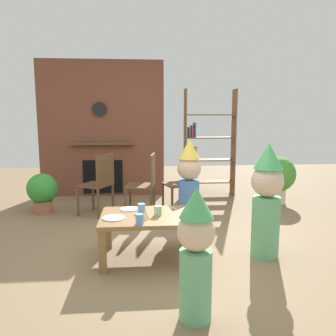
{
  "coord_description": "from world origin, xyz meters",
  "views": [
    {
      "loc": [
        -0.18,
        -3.58,
        1.44
      ],
      "look_at": [
        0.15,
        0.4,
        0.82
      ],
      "focal_mm": 36.24,
      "sensor_mm": 36.0,
      "label": 1
    }
  ],
  "objects_px": {
    "paper_plate_rear": "(129,209)",
    "birthday_cake_slice": "(145,215)",
    "dining_chair_left": "(100,181)",
    "potted_plant_tall": "(278,176)",
    "dining_chair_middle": "(146,181)",
    "potted_plant_short": "(42,191)",
    "paper_cup_near_right": "(142,208)",
    "paper_cup_center": "(140,219)",
    "paper_cup_near_left": "(158,211)",
    "child_in_pink": "(267,197)",
    "dining_chair_right": "(184,179)",
    "coffee_table": "(148,222)",
    "paper_plate_front": "(114,218)",
    "child_by_the_chairs": "(189,180)",
    "child_with_cone_hat": "(196,251)",
    "bookshelf": "(206,146)"
  },
  "relations": [
    {
      "from": "paper_plate_rear",
      "to": "birthday_cake_slice",
      "type": "xyz_separation_m",
      "value": [
        0.17,
        -0.34,
        0.04
      ]
    },
    {
      "from": "dining_chair_left",
      "to": "potted_plant_tall",
      "type": "relative_size",
      "value": 1.16
    },
    {
      "from": "dining_chair_middle",
      "to": "potted_plant_short",
      "type": "height_order",
      "value": "dining_chair_middle"
    },
    {
      "from": "paper_cup_near_right",
      "to": "paper_cup_center",
      "type": "height_order",
      "value": "paper_cup_center"
    },
    {
      "from": "paper_cup_near_right",
      "to": "dining_chair_left",
      "type": "xyz_separation_m",
      "value": [
        -0.59,
        1.46,
        0.01
      ]
    },
    {
      "from": "birthday_cake_slice",
      "to": "potted_plant_short",
      "type": "height_order",
      "value": "potted_plant_short"
    },
    {
      "from": "paper_cup_near_left",
      "to": "child_in_pink",
      "type": "height_order",
      "value": "child_in_pink"
    },
    {
      "from": "paper_cup_center",
      "to": "dining_chair_right",
      "type": "distance_m",
      "value": 1.99
    },
    {
      "from": "coffee_table",
      "to": "potted_plant_short",
      "type": "xyz_separation_m",
      "value": [
        -1.53,
        1.75,
        -0.04
      ]
    },
    {
      "from": "paper_cup_near_right",
      "to": "dining_chair_right",
      "type": "bearing_deg",
      "value": 66.53
    },
    {
      "from": "paper_cup_near_right",
      "to": "dining_chair_left",
      "type": "height_order",
      "value": "dining_chair_left"
    },
    {
      "from": "dining_chair_middle",
      "to": "potted_plant_short",
      "type": "bearing_deg",
      "value": -1.14
    },
    {
      "from": "paper_cup_center",
      "to": "coffee_table",
      "type": "bearing_deg",
      "value": 72.91
    },
    {
      "from": "paper_cup_near_left",
      "to": "paper_plate_front",
      "type": "xyz_separation_m",
      "value": [
        -0.43,
        -0.07,
        -0.04
      ]
    },
    {
      "from": "coffee_table",
      "to": "child_by_the_chairs",
      "type": "distance_m",
      "value": 1.18
    },
    {
      "from": "coffee_table",
      "to": "paper_cup_near_left",
      "type": "relative_size",
      "value": 9.8
    },
    {
      "from": "child_with_cone_hat",
      "to": "child_by_the_chairs",
      "type": "xyz_separation_m",
      "value": [
        0.26,
        2.11,
        0.09
      ]
    },
    {
      "from": "bookshelf",
      "to": "birthday_cake_slice",
      "type": "relative_size",
      "value": 19.0
    },
    {
      "from": "paper_cup_center",
      "to": "paper_plate_front",
      "type": "height_order",
      "value": "paper_cup_center"
    },
    {
      "from": "potted_plant_tall",
      "to": "dining_chair_right",
      "type": "bearing_deg",
      "value": -165.05
    },
    {
      "from": "potted_plant_tall",
      "to": "paper_cup_center",
      "type": "bearing_deg",
      "value": -134.56
    },
    {
      "from": "paper_cup_near_left",
      "to": "potted_plant_tall",
      "type": "bearing_deg",
      "value": 44.3
    },
    {
      "from": "bookshelf",
      "to": "dining_chair_middle",
      "type": "height_order",
      "value": "bookshelf"
    },
    {
      "from": "paper_plate_front",
      "to": "potted_plant_short",
      "type": "height_order",
      "value": "potted_plant_short"
    },
    {
      "from": "potted_plant_tall",
      "to": "paper_plate_rear",
      "type": "bearing_deg",
      "value": -142.81
    },
    {
      "from": "paper_cup_near_left",
      "to": "child_by_the_chairs",
      "type": "distance_m",
      "value": 1.14
    },
    {
      "from": "coffee_table",
      "to": "birthday_cake_slice",
      "type": "relative_size",
      "value": 9.54
    },
    {
      "from": "bookshelf",
      "to": "paper_cup_near_right",
      "type": "relative_size",
      "value": 20.87
    },
    {
      "from": "paper_cup_near_right",
      "to": "dining_chair_middle",
      "type": "relative_size",
      "value": 0.1
    },
    {
      "from": "child_by_the_chairs",
      "to": "potted_plant_tall",
      "type": "distance_m",
      "value": 1.91
    },
    {
      "from": "child_by_the_chairs",
      "to": "paper_cup_center",
      "type": "bearing_deg",
      "value": 2.39
    },
    {
      "from": "dining_chair_right",
      "to": "paper_cup_near_left",
      "type": "bearing_deg",
      "value": 55.84
    },
    {
      "from": "child_by_the_chairs",
      "to": "coffee_table",
      "type": "bearing_deg",
      "value": -0.0
    },
    {
      "from": "dining_chair_right",
      "to": "potted_plant_short",
      "type": "bearing_deg",
      "value": -21.88
    },
    {
      "from": "paper_cup_near_left",
      "to": "dining_chair_right",
      "type": "relative_size",
      "value": 0.11
    },
    {
      "from": "paper_plate_front",
      "to": "birthday_cake_slice",
      "type": "bearing_deg",
      "value": -7.37
    },
    {
      "from": "paper_cup_center",
      "to": "dining_chair_left",
      "type": "height_order",
      "value": "dining_chair_left"
    },
    {
      "from": "paper_plate_rear",
      "to": "paper_cup_near_right",
      "type": "bearing_deg",
      "value": -39.59
    },
    {
      "from": "birthday_cake_slice",
      "to": "dining_chair_left",
      "type": "height_order",
      "value": "dining_chair_left"
    },
    {
      "from": "paper_plate_rear",
      "to": "potted_plant_short",
      "type": "height_order",
      "value": "potted_plant_short"
    },
    {
      "from": "paper_plate_front",
      "to": "dining_chair_middle",
      "type": "xyz_separation_m",
      "value": [
        0.35,
        1.57,
        0.05
      ]
    },
    {
      "from": "paper_cup_near_left",
      "to": "dining_chair_left",
      "type": "bearing_deg",
      "value": 115.26
    },
    {
      "from": "paper_plate_rear",
      "to": "dining_chair_middle",
      "type": "relative_size",
      "value": 0.21
    },
    {
      "from": "bookshelf",
      "to": "potted_plant_short",
      "type": "bearing_deg",
      "value": -160.52
    },
    {
      "from": "birthday_cake_slice",
      "to": "dining_chair_middle",
      "type": "height_order",
      "value": "dining_chair_middle"
    },
    {
      "from": "paper_plate_rear",
      "to": "child_with_cone_hat",
      "type": "bearing_deg",
      "value": -68.99
    },
    {
      "from": "child_by_the_chairs",
      "to": "potted_plant_short",
      "type": "height_order",
      "value": "child_by_the_chairs"
    },
    {
      "from": "paper_cup_near_left",
      "to": "potted_plant_tall",
      "type": "distance_m",
      "value": 2.91
    },
    {
      "from": "paper_cup_center",
      "to": "potted_plant_tall",
      "type": "distance_m",
      "value": 3.23
    },
    {
      "from": "child_in_pink",
      "to": "dining_chair_middle",
      "type": "xyz_separation_m",
      "value": [
        -1.19,
        1.54,
        -0.11
      ]
    }
  ]
}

